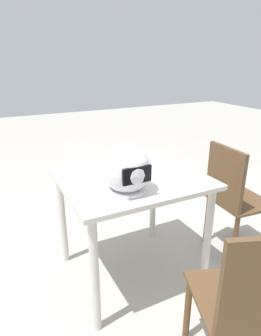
{
  "coord_description": "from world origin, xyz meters",
  "views": [
    {
      "loc": [
        0.8,
        1.58,
        1.49
      ],
      "look_at": [
        -0.04,
        -0.08,
        0.79
      ],
      "focal_mm": 31.1,
      "sensor_mm": 36.0,
      "label": 1
    }
  ],
  "objects_px": {
    "dining_table": "(131,191)",
    "pizza": "(130,163)",
    "chair_side": "(232,195)",
    "motorcycle_helmet": "(127,170)",
    "chair_far": "(249,302)"
  },
  "relations": [
    {
      "from": "chair_side",
      "to": "pizza",
      "type": "bearing_deg",
      "value": -20.5
    },
    {
      "from": "chair_side",
      "to": "dining_table",
      "type": "bearing_deg",
      "value": -8.89
    },
    {
      "from": "pizza",
      "to": "chair_side",
      "type": "bearing_deg",
      "value": 159.5
    },
    {
      "from": "dining_table",
      "to": "pizza",
      "type": "xyz_separation_m",
      "value": [
        -0.07,
        -0.15,
        0.14
      ]
    },
    {
      "from": "chair_far",
      "to": "dining_table",
      "type": "bearing_deg",
      "value": -84.3
    },
    {
      "from": "pizza",
      "to": "chair_side",
      "type": "distance_m",
      "value": 0.84
    },
    {
      "from": "dining_table",
      "to": "pizza",
      "type": "relative_size",
      "value": 3.79
    },
    {
      "from": "motorcycle_helmet",
      "to": "chair_side",
      "type": "distance_m",
      "value": 1.02
    },
    {
      "from": "dining_table",
      "to": "motorcycle_helmet",
      "type": "height_order",
      "value": "motorcycle_helmet"
    },
    {
      "from": "dining_table",
      "to": "chair_far",
      "type": "height_order",
      "value": "chair_far"
    },
    {
      "from": "pizza",
      "to": "dining_table",
      "type": "bearing_deg",
      "value": 64.2
    },
    {
      "from": "dining_table",
      "to": "pizza",
      "type": "distance_m",
      "value": 0.22
    },
    {
      "from": "dining_table",
      "to": "chair_side",
      "type": "xyz_separation_m",
      "value": [
        -0.81,
        0.13,
        -0.15
      ]
    },
    {
      "from": "chair_far",
      "to": "pizza",
      "type": "bearing_deg",
      "value": -88.87
    },
    {
      "from": "pizza",
      "to": "motorcycle_helmet",
      "type": "relative_size",
      "value": 0.88
    }
  ]
}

